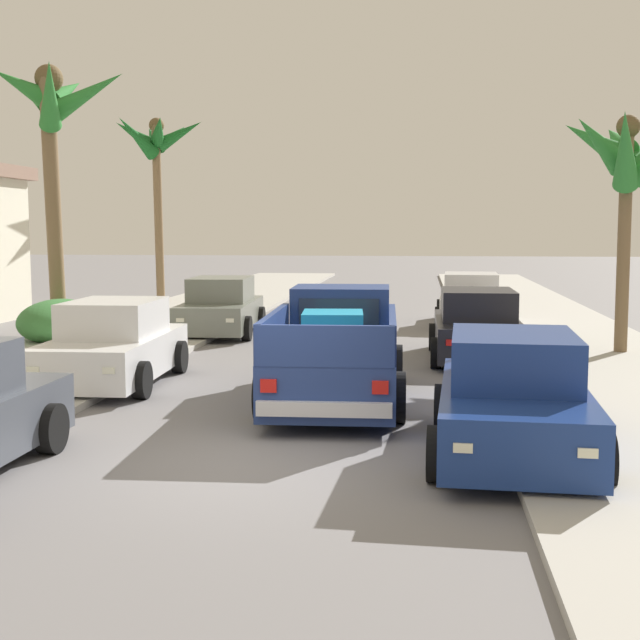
# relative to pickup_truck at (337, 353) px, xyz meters

# --- Properties ---
(ground_plane) EXTENTS (160.00, 160.00, 0.00)m
(ground_plane) POSITION_rel_pickup_truck_xyz_m (-0.72, -3.91, -0.80)
(ground_plane) COLOR slate
(sidewalk_left) EXTENTS (4.69, 60.00, 0.12)m
(sidewalk_left) POSITION_rel_pickup_truck_xyz_m (-6.22, 8.09, -0.74)
(sidewalk_left) COLOR #B2AFA8
(sidewalk_left) RESTS_ON ground
(sidewalk_right) EXTENTS (4.69, 60.00, 0.12)m
(sidewalk_right) POSITION_rel_pickup_truck_xyz_m (4.78, 8.09, -0.74)
(sidewalk_right) COLOR #B2AFA8
(sidewalk_right) RESTS_ON ground
(curb_left) EXTENTS (0.16, 60.00, 0.10)m
(curb_left) POSITION_rel_pickup_truck_xyz_m (-5.27, 8.09, -0.75)
(curb_left) COLOR silver
(curb_left) RESTS_ON ground
(curb_right) EXTENTS (0.16, 60.00, 0.10)m
(curb_right) POSITION_rel_pickup_truck_xyz_m (3.84, 8.09, -0.75)
(curb_right) COLOR silver
(curb_right) RESTS_ON ground
(pickup_truck) EXTENTS (2.36, 5.28, 1.80)m
(pickup_truck) POSITION_rel_pickup_truck_xyz_m (0.00, 0.00, 0.00)
(pickup_truck) COLOR navy
(pickup_truck) RESTS_ON ground
(car_right_near) EXTENTS (2.19, 4.33, 1.54)m
(car_right_near) POSITION_rel_pickup_truck_xyz_m (-3.98, 8.51, -0.08)
(car_right_near) COLOR slate
(car_right_near) RESTS_ON ground
(car_left_mid) EXTENTS (2.04, 4.27, 1.54)m
(car_left_mid) POSITION_rel_pickup_truck_xyz_m (2.59, 4.72, -0.08)
(car_left_mid) COLOR black
(car_left_mid) RESTS_ON ground
(car_right_mid) EXTENTS (2.15, 4.31, 1.54)m
(car_right_mid) POSITION_rel_pickup_truck_xyz_m (2.84, 11.64, -0.08)
(car_right_mid) COLOR silver
(car_right_mid) RESTS_ON ground
(car_left_far) EXTENTS (2.17, 4.32, 1.54)m
(car_left_far) POSITION_rel_pickup_truck_xyz_m (2.54, -3.18, -0.08)
(car_left_far) COLOR navy
(car_left_far) RESTS_ON ground
(car_right_far) EXTENTS (2.15, 4.31, 1.54)m
(car_right_far) POSITION_rel_pickup_truck_xyz_m (-4.20, 1.00, -0.08)
(car_right_far) COLOR silver
(car_right_far) RESTS_ON ground
(palm_tree_left_fore) EXTENTS (3.21, 3.85, 5.40)m
(palm_tree_left_fore) POSITION_rel_pickup_truck_xyz_m (5.92, 5.52, 3.67)
(palm_tree_left_fore) COLOR brown
(palm_tree_left_fore) RESTS_ON ground
(palm_tree_right_fore) EXTENTS (3.56, 3.45, 6.98)m
(palm_tree_right_fore) POSITION_rel_pickup_truck_xyz_m (-7.95, 7.17, 4.76)
(palm_tree_right_fore) COLOR brown
(palm_tree_right_fore) RESTS_ON ground
(palm_tree_left_mid) EXTENTS (3.50, 3.92, 7.01)m
(palm_tree_left_mid) POSITION_rel_pickup_truck_xyz_m (-8.48, 17.39, 5.08)
(palm_tree_left_mid) COLOR brown
(palm_tree_left_mid) RESTS_ON ground
(hedge_bush) EXTENTS (1.80, 2.80, 1.10)m
(hedge_bush) POSITION_rel_pickup_truck_xyz_m (-7.58, 6.28, -0.25)
(hedge_bush) COLOR #387538
(hedge_bush) RESTS_ON ground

